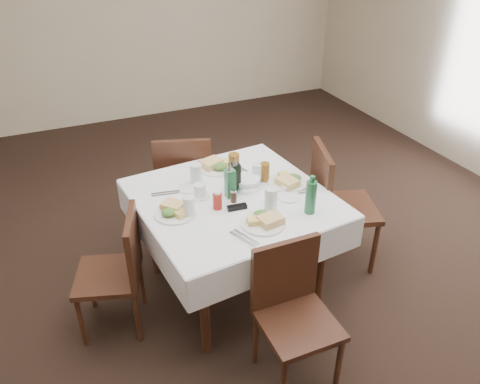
{
  "coord_description": "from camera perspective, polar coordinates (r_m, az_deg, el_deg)",
  "views": [
    {
      "loc": [
        -0.97,
        -2.42,
        2.34
      ],
      "look_at": [
        0.06,
        -0.07,
        0.8
      ],
      "focal_mm": 35.0,
      "sensor_mm": 36.0,
      "label": 1
    }
  ],
  "objects": [
    {
      "name": "bread_basket",
      "position": [
        3.12,
        0.8,
        1.18
      ],
      "size": [
        0.2,
        0.2,
        0.07
      ],
      "color": "silver",
      "rests_on": "dining_table"
    },
    {
      "name": "meal_east",
      "position": [
        3.17,
        5.91,
        1.34
      ],
      "size": [
        0.27,
        0.27,
        0.06
      ],
      "color": "white",
      "rests_on": "dining_table"
    },
    {
      "name": "pepper_shaker",
      "position": [
        2.94,
        -0.78,
        -0.48
      ],
      "size": [
        0.04,
        0.04,
        0.09
      ],
      "color": "#422B21",
      "rests_on": "dining_table"
    },
    {
      "name": "chair_north",
      "position": [
        3.73,
        -6.84,
        1.49
      ],
      "size": [
        0.54,
        0.54,
        0.91
      ],
      "color": "#33150F",
      "rests_on": "ground"
    },
    {
      "name": "side_plate_a",
      "position": [
        3.12,
        -6.19,
        0.49
      ],
      "size": [
        0.15,
        0.15,
        0.01
      ],
      "color": "white",
      "rests_on": "dining_table"
    },
    {
      "name": "meal_south",
      "position": [
        2.76,
        2.96,
        -3.47
      ],
      "size": [
        0.27,
        0.27,
        0.06
      ],
      "color": "white",
      "rests_on": "dining_table"
    },
    {
      "name": "cutlery_s",
      "position": [
        2.64,
        0.54,
        -5.67
      ],
      "size": [
        0.12,
        0.2,
        0.01
      ],
      "color": "silver",
      "rests_on": "dining_table"
    },
    {
      "name": "water_s",
      "position": [
        2.86,
        3.81,
        -0.86
      ],
      "size": [
        0.08,
        0.08,
        0.15
      ],
      "color": "silver",
      "rests_on": "dining_table"
    },
    {
      "name": "meal_north",
      "position": [
        3.35,
        -2.81,
        3.26
      ],
      "size": [
        0.28,
        0.28,
        0.06
      ],
      "color": "white",
      "rests_on": "dining_table"
    },
    {
      "name": "dining_table",
      "position": [
        3.07,
        -0.85,
        -1.98
      ],
      "size": [
        1.3,
        1.3,
        0.76
      ],
      "color": "#33150F",
      "rests_on": "ground"
    },
    {
      "name": "oil_cruet_dark",
      "position": [
        3.03,
        -0.63,
        1.94
      ],
      "size": [
        0.06,
        0.06,
        0.25
      ],
      "color": "black",
      "rests_on": "dining_table"
    },
    {
      "name": "salt_shaker",
      "position": [
        2.95,
        -0.75,
        -0.51
      ],
      "size": [
        0.03,
        0.03,
        0.08
      ],
      "color": "white",
      "rests_on": "dining_table"
    },
    {
      "name": "coffee_mug",
      "position": [
        3.01,
        -4.89,
        0.13
      ],
      "size": [
        0.12,
        0.12,
        0.09
      ],
      "color": "white",
      "rests_on": "dining_table"
    },
    {
      "name": "chair_west",
      "position": [
        3.0,
        -14.41,
        -8.71
      ],
      "size": [
        0.49,
        0.49,
        0.83
      ],
      "color": "#33150F",
      "rests_on": "ground"
    },
    {
      "name": "meal_west",
      "position": [
        2.87,
        -8.06,
        -2.28
      ],
      "size": [
        0.26,
        0.26,
        0.06
      ],
      "color": "white",
      "rests_on": "dining_table"
    },
    {
      "name": "water_e",
      "position": [
        3.17,
        2.1,
        2.37
      ],
      "size": [
        0.07,
        0.07,
        0.13
      ],
      "color": "silver",
      "rests_on": "dining_table"
    },
    {
      "name": "iced_tea_b",
      "position": [
        3.18,
        3.04,
        2.46
      ],
      "size": [
        0.06,
        0.06,
        0.13
      ],
      "color": "brown",
      "rests_on": "dining_table"
    },
    {
      "name": "water_w",
      "position": [
        2.82,
        -6.23,
        -1.77
      ],
      "size": [
        0.07,
        0.07,
        0.13
      ],
      "color": "silver",
      "rests_on": "dining_table"
    },
    {
      "name": "chair_east",
      "position": [
        3.47,
        11.35,
        -0.92
      ],
      "size": [
        0.57,
        0.57,
        0.95
      ],
      "color": "#33150F",
      "rests_on": "ground"
    },
    {
      "name": "cutlery_w",
      "position": [
        3.08,
        -9.1,
        -0.2
      ],
      "size": [
        0.18,
        0.07,
        0.01
      ],
      "color": "silver",
      "rests_on": "dining_table"
    },
    {
      "name": "sunglasses",
      "position": [
        2.89,
        -0.38,
        -1.86
      ],
      "size": [
        0.13,
        0.05,
        0.03
      ],
      "color": "black",
      "rests_on": "dining_table"
    },
    {
      "name": "oil_cruet_green",
      "position": [
        2.97,
        -1.2,
        1.2
      ],
      "size": [
        0.06,
        0.06,
        0.25
      ],
      "color": "#23643A",
      "rests_on": "dining_table"
    },
    {
      "name": "room_shell",
      "position": [
        2.69,
        -1.93,
        17.36
      ],
      "size": [
        6.04,
        7.04,
        2.8
      ],
      "color": "#BDAA90",
      "rests_on": "ground"
    },
    {
      "name": "side_plate_b",
      "position": [
        3.02,
        5.95,
        -0.63
      ],
      "size": [
        0.14,
        0.14,
        0.01
      ],
      "color": "white",
      "rests_on": "dining_table"
    },
    {
      "name": "water_n",
      "position": [
        3.14,
        -5.37,
        2.18
      ],
      "size": [
        0.08,
        0.08,
        0.15
      ],
      "color": "silver",
      "rests_on": "dining_table"
    },
    {
      "name": "iced_tea_a",
      "position": [
        3.24,
        -0.75,
        3.37
      ],
      "size": [
        0.08,
        0.08,
        0.16
      ],
      "color": "brown",
      "rests_on": "dining_table"
    },
    {
      "name": "sugar_caddy",
      "position": [
        3.1,
        5.73,
        0.57
      ],
      "size": [
        0.09,
        0.07,
        0.04
      ],
      "color": "white",
      "rests_on": "dining_table"
    },
    {
      "name": "green_bottle",
      "position": [
        2.84,
        8.63,
        -0.56
      ],
      "size": [
        0.07,
        0.07,
        0.25
      ],
      "color": "#23643A",
      "rests_on": "dining_table"
    },
    {
      "name": "cutlery_e",
      "position": [
        3.07,
        6.91,
        -0.17
      ],
      "size": [
        0.17,
        0.04,
        0.01
      ],
      "color": "silver",
      "rests_on": "dining_table"
    },
    {
      "name": "cutlery_n",
      "position": [
        3.35,
        -0.11,
        2.93
      ],
      "size": [
        0.08,
        0.17,
        0.01
      ],
      "color": "silver",
      "rests_on": "dining_table"
    },
    {
      "name": "ketchup_bottle",
      "position": [
        2.88,
        -2.78,
        -1.02
      ],
      "size": [
        0.06,
        0.06,
        0.12
      ],
      "color": "#9F2115",
      "rests_on": "dining_table"
    },
    {
      "name": "ground_plane",
      "position": [
        3.51,
        -1.44,
        -10.94
      ],
      "size": [
        7.0,
        7.0,
        0.0
      ],
      "primitive_type": "plane",
      "color": "black"
    },
    {
      "name": "chair_south",
      "position": [
        2.67,
        6.34,
        -13.48
      ],
      "size": [
        0.4,
        0.4,
        0.85
      ],
      "color": "#33150F",
      "rests_on": "ground"
    }
  ]
}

